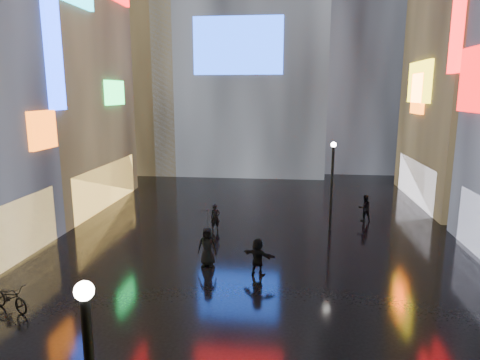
# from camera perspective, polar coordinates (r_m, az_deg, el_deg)

# --- Properties ---
(ground) EXTENTS (140.00, 140.00, 0.00)m
(ground) POSITION_cam_1_polar(r_m,az_deg,el_deg) (23.66, 2.20, -8.01)
(ground) COLOR black
(ground) RESTS_ON ground
(building_left_far) EXTENTS (10.28, 12.00, 22.00)m
(building_left_far) POSITION_cam_1_polar(r_m,az_deg,el_deg) (33.40, -26.41, 15.67)
(building_left_far) COLOR black
(building_left_far) RESTS_ON ground
(tower_flank_right) EXTENTS (12.00, 12.00, 34.00)m
(tower_flank_right) POSITION_cam_1_polar(r_m,az_deg,el_deg) (49.63, 16.07, 21.70)
(tower_flank_right) COLOR black
(tower_flank_right) RESTS_ON ground
(tower_flank_left) EXTENTS (10.00, 10.00, 26.00)m
(tower_flank_left) POSITION_cam_1_polar(r_m,az_deg,el_deg) (47.18, -13.54, 17.46)
(tower_flank_left) COLOR black
(tower_flank_left) RESTS_ON ground
(lamp_far) EXTENTS (0.30, 0.30, 5.20)m
(lamp_far) POSITION_cam_1_polar(r_m,az_deg,el_deg) (25.12, 12.17, -0.13)
(lamp_far) COLOR black
(lamp_far) RESTS_ON ground
(pedestrian_4) EXTENTS (0.90, 0.59, 1.82)m
(pedestrian_4) POSITION_cam_1_polar(r_m,az_deg,el_deg) (20.15, -4.37, -8.85)
(pedestrian_4) COLOR black
(pedestrian_4) RESTS_ON ground
(pedestrian_5) EXTENTS (1.63, 1.09, 1.69)m
(pedestrian_5) POSITION_cam_1_polar(r_m,az_deg,el_deg) (19.12, 2.39, -10.20)
(pedestrian_5) COLOR black
(pedestrian_5) RESTS_ON ground
(pedestrian_6) EXTENTS (0.68, 0.59, 1.57)m
(pedestrian_6) POSITION_cam_1_polar(r_m,az_deg,el_deg) (25.04, -3.31, -5.01)
(pedestrian_6) COLOR black
(pedestrian_6) RESTS_ON ground
(pedestrian_7) EXTENTS (0.93, 0.80, 1.65)m
(pedestrian_7) POSITION_cam_1_polar(r_m,az_deg,el_deg) (28.00, 16.28, -3.59)
(pedestrian_7) COLOR black
(pedestrian_7) RESTS_ON ground
(umbrella_2) EXTENTS (1.32, 1.31, 0.91)m
(umbrella_2) POSITION_cam_1_polar(r_m,az_deg,el_deg) (19.72, -4.43, -5.13)
(umbrella_2) COLOR black
(umbrella_2) RESTS_ON pedestrian_4
(bicycle) EXTENTS (2.02, 1.34, 1.00)m
(bicycle) POSITION_cam_1_polar(r_m,az_deg,el_deg) (18.47, -28.32, -13.62)
(bicycle) COLOR black
(bicycle) RESTS_ON ground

